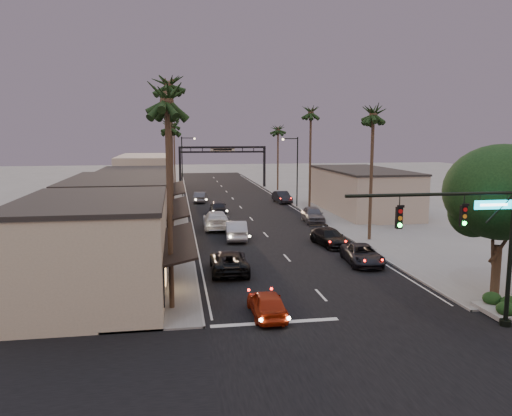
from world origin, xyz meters
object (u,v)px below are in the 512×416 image
object	(u,v)px
palm_ra	(374,109)
palm_lb	(168,80)
corner_tree	(503,196)
palm_ld	(171,112)
traffic_signal	(476,225)
palm_far	(174,123)
streetlight_right	(295,166)
palm_la	(167,92)
streetlight_left	(184,161)
curbside_black	(330,237)
palm_lc	(171,123)
palm_rc	(278,127)
palm_rb	(311,109)
oncoming_red	(267,303)
oncoming_pickup	(229,261)
curbside_near	(362,254)
oncoming_silver	(236,230)
arch	(223,156)

from	to	relation	value
palm_ra	palm_lb	bearing A→B (deg)	-173.37
corner_tree	palm_ld	size ratio (longest dim) A/B	0.62
traffic_signal	palm_far	xyz separation A→B (m)	(-13.99, 74.00, 6.36)
streetlight_right	palm_la	world-z (taller)	palm_la
streetlight_left	curbside_black	bearing A→B (deg)	-72.15
palm_lc	palm_far	bearing A→B (deg)	89.59
palm_la	palm_ra	bearing A→B (deg)	41.09
corner_tree	streetlight_right	bearing A→B (deg)	93.89
streetlight_right	palm_ld	world-z (taller)	palm_ld
palm_rc	palm_far	distance (m)	21.97
palm_rb	oncoming_red	bearing A→B (deg)	-108.52
traffic_signal	streetlight_right	bearing A→B (deg)	88.28
traffic_signal	palm_rc	world-z (taller)	palm_rc
curbside_black	palm_far	bearing A→B (deg)	95.32
corner_tree	palm_rb	world-z (taller)	palm_rb
streetlight_left	palm_lc	xyz separation A→B (m)	(-1.68, -22.00, 5.14)
streetlight_left	oncoming_pickup	size ratio (longest dim) A/B	1.67
palm_far	palm_rb	bearing A→B (deg)	-63.57
traffic_signal	curbside_near	distance (m)	13.22
oncoming_red	curbside_near	xyz separation A→B (m)	(8.76, 9.30, 0.00)
palm_lc	palm_rb	distance (m)	19.07
palm_rb	curbside_black	bearing A→B (deg)	-100.85
oncoming_pickup	streetlight_left	bearing A→B (deg)	-85.05
palm_lb	palm_rc	size ratio (longest dim) A/B	1.25
traffic_signal	oncoming_red	size ratio (longest dim) A/B	2.08
traffic_signal	corner_tree	distance (m)	5.20
corner_tree	palm_far	bearing A→B (deg)	104.14
palm_rb	palm_la	bearing A→B (deg)	-116.17
traffic_signal	oncoming_silver	xyz separation A→B (m)	(-8.67, 22.40, -4.23)
arch	palm_far	distance (m)	12.96
curbside_near	arch	bearing A→B (deg)	100.68
oncoming_red	oncoming_silver	xyz separation A→B (m)	(0.76, 19.24, 0.15)
traffic_signal	arch	size ratio (longest dim) A/B	0.56
streetlight_right	palm_far	distance (m)	36.85
palm_la	palm_rc	size ratio (longest dim) A/B	1.08
traffic_signal	oncoming_red	xyz separation A→B (m)	(-9.43, 3.16, -4.39)
traffic_signal	oncoming_red	distance (m)	10.87
arch	oncoming_pickup	world-z (taller)	arch
streetlight_right	palm_lc	bearing A→B (deg)	-149.89
palm_ra	palm_ld	bearing A→B (deg)	119.02
traffic_signal	corner_tree	xyz separation A→B (m)	(3.79, 3.45, 0.90)
palm_ld	palm_ra	world-z (taller)	palm_ld
corner_tree	arch	distance (m)	63.26
palm_ld	palm_rc	bearing A→B (deg)	27.62
palm_la	palm_far	xyz separation A→B (m)	(0.30, 69.00, 0.00)
streetlight_left	palm_lc	world-z (taller)	palm_lc
palm_lc	palm_ra	distance (m)	20.99
streetlight_right	oncoming_pickup	distance (m)	31.77
oncoming_red	oncoming_pickup	bearing A→B (deg)	-83.85
streetlight_right	palm_lc	size ratio (longest dim) A/B	0.74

